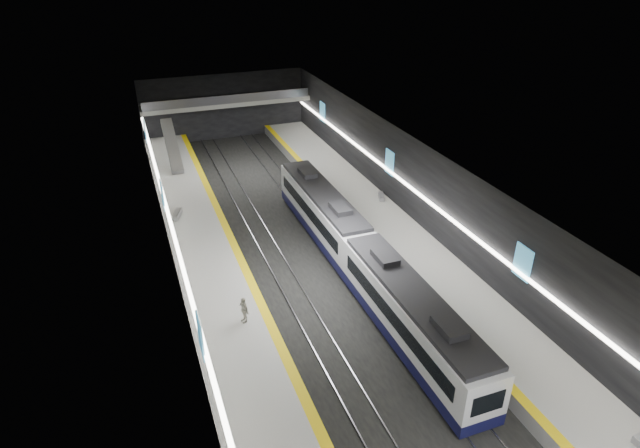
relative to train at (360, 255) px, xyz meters
name	(u,v)px	position (x,y,z in m)	size (l,w,h in m)	color
ground	(326,286)	(-2.50, 0.19, -2.20)	(70.00, 70.00, 0.00)	black
ceiling	(327,184)	(-2.50, 0.19, 5.80)	(20.00, 70.00, 0.04)	beige
wall_left	(179,265)	(-12.50, 0.19, 1.80)	(0.04, 70.00, 8.00)	black
wall_right	(451,214)	(7.50, 0.19, 1.80)	(0.04, 70.00, 8.00)	black
wall_back	(224,107)	(-2.50, 35.19, 1.80)	(20.00, 0.04, 8.00)	black
platform_left	(223,302)	(-10.00, 0.19, -1.70)	(5.00, 70.00, 1.00)	slate
tile_surface_left	(222,296)	(-10.00, 0.19, -1.19)	(5.00, 70.00, 0.02)	#ADADA8
tactile_strip_left	(254,289)	(-7.80, 0.19, -1.18)	(0.60, 70.00, 0.02)	yellow
platform_right	(418,260)	(5.00, 0.19, -1.70)	(5.00, 70.00, 1.00)	slate
tile_surface_right	(418,255)	(5.00, 0.19, -1.19)	(5.00, 70.00, 0.02)	#ADADA8
tactile_strip_right	(393,260)	(2.80, 0.19, -1.18)	(0.60, 70.00, 0.02)	yellow
rails	(326,285)	(-2.50, 0.19, -2.14)	(6.52, 70.00, 0.12)	gray
train	(360,255)	(0.00, 0.00, 0.00)	(2.69, 30.05, 3.60)	#0F1038
ad_posters	(322,225)	(-2.50, 1.19, 2.30)	(19.94, 53.50, 2.20)	#46A4D2
cove_light_left	(183,267)	(-12.30, 0.19, 1.60)	(0.25, 68.60, 0.12)	white
cove_light_right	(449,217)	(7.30, 0.19, 1.60)	(0.25, 68.60, 0.12)	white
mezzanine_bridge	(227,102)	(-2.50, 33.12, 2.84)	(20.00, 3.00, 1.50)	gray
escalator	(172,146)	(-10.00, 26.19, 0.70)	(1.20, 8.00, 0.60)	#99999E
bench_left_far	(177,214)	(-11.33, 13.11, -0.97)	(0.50, 1.81, 0.44)	#99999E
bench_right_far	(381,196)	(6.82, 10.24, -1.00)	(0.45, 1.61, 0.39)	#99999E
passenger_left_a	(244,310)	(-9.23, -3.02, -0.31)	(1.04, 0.43, 1.78)	beige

